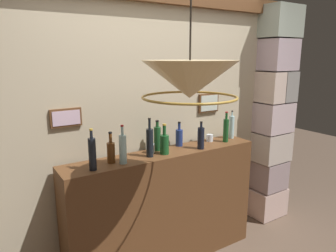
# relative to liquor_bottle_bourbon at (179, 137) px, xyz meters

# --- Properties ---
(panelled_rear_partition) EXTENTS (3.60, 0.15, 2.51)m
(panelled_rear_partition) POSITION_rel_liquor_bottle_bourbon_xyz_m (-0.22, 0.14, 0.16)
(panelled_rear_partition) COLOR #BCAD8E
(panelled_rear_partition) RESTS_ON ground
(stone_pillar) EXTENTS (0.43, 0.35, 2.45)m
(stone_pillar) POSITION_rel_liquor_bottle_bourbon_xyz_m (1.30, -0.01, 0.06)
(stone_pillar) COLOR #C9A89D
(stone_pillar) RESTS_ON ground
(bar_shelf_unit) EXTENTS (1.86, 0.33, 1.09)m
(bar_shelf_unit) POSITION_rel_liquor_bottle_bourbon_xyz_m (-0.22, -0.10, -0.63)
(bar_shelf_unit) COLOR brown
(bar_shelf_unit) RESTS_ON ground
(liquor_bottle_bourbon) EXTENTS (0.07, 0.07, 0.23)m
(liquor_bottle_bourbon) POSITION_rel_liquor_bottle_bourbon_xyz_m (0.00, 0.00, 0.00)
(liquor_bottle_bourbon) COLOR navy
(liquor_bottle_bourbon) RESTS_ON bar_shelf_unit
(liquor_bottle_whiskey) EXTENTS (0.06, 0.06, 0.31)m
(liquor_bottle_whiskey) POSITION_rel_liquor_bottle_bourbon_xyz_m (-0.66, -0.17, 0.04)
(liquor_bottle_whiskey) COLOR #A6CFCE
(liquor_bottle_whiskey) RESTS_ON bar_shelf_unit
(liquor_bottle_gin) EXTENTS (0.06, 0.06, 0.28)m
(liquor_bottle_gin) POSITION_rel_liquor_bottle_bourbon_xyz_m (-0.25, -0.02, 0.03)
(liquor_bottle_gin) COLOR #1B4B24
(liquor_bottle_gin) RESTS_ON bar_shelf_unit
(liquor_bottle_vermouth) EXTENTS (0.06, 0.06, 0.26)m
(liquor_bottle_vermouth) POSITION_rel_liquor_bottle_bourbon_xyz_m (0.11, -0.19, 0.02)
(liquor_bottle_vermouth) COLOR black
(liquor_bottle_vermouth) RESTS_ON bar_shelf_unit
(liquor_bottle_port) EXTENTS (0.05, 0.05, 0.29)m
(liquor_bottle_port) POSITION_rel_liquor_bottle_bourbon_xyz_m (0.62, -0.06, 0.03)
(liquor_bottle_port) COLOR silver
(liquor_bottle_port) RESTS_ON bar_shelf_unit
(liquor_bottle_tequila) EXTENTS (0.06, 0.06, 0.32)m
(liquor_bottle_tequila) POSITION_rel_liquor_bottle_bourbon_xyz_m (-0.91, -0.18, 0.04)
(liquor_bottle_tequila) COLOR black
(liquor_bottle_tequila) RESTS_ON bar_shelf_unit
(liquor_bottle_sherry) EXTENTS (0.05, 0.05, 0.31)m
(liquor_bottle_sherry) POSITION_rel_liquor_bottle_bourbon_xyz_m (0.47, -0.13, 0.04)
(liquor_bottle_sherry) COLOR #195022
(liquor_bottle_sherry) RESTS_ON bar_shelf_unit
(liquor_bottle_vodka) EXTENTS (0.06, 0.06, 0.34)m
(liquor_bottle_vodka) POSITION_rel_liquor_bottle_bourbon_xyz_m (-0.40, -0.13, 0.04)
(liquor_bottle_vodka) COLOR black
(liquor_bottle_vodka) RESTS_ON bar_shelf_unit
(liquor_bottle_rum) EXTENTS (0.08, 0.08, 0.27)m
(liquor_bottle_rum) POSITION_rel_liquor_bottle_bourbon_xyz_m (-0.25, -0.14, 0.01)
(liquor_bottle_rum) COLOR #174E23
(liquor_bottle_rum) RESTS_ON bar_shelf_unit
(liquor_bottle_amaro) EXTENTS (0.06, 0.06, 0.25)m
(liquor_bottle_amaro) POSITION_rel_liquor_bottle_bourbon_xyz_m (-0.73, -0.10, 0.01)
(liquor_bottle_amaro) COLOR brown
(liquor_bottle_amaro) RESTS_ON bar_shelf_unit
(glass_tumbler_rocks) EXTENTS (0.07, 0.07, 0.07)m
(glass_tumbler_rocks) POSITION_rel_liquor_bottle_bourbon_xyz_m (0.35, -0.04, -0.05)
(glass_tumbler_rocks) COLOR silver
(glass_tumbler_rocks) RESTS_ON bar_shelf_unit
(glass_tumbler_highball) EXTENTS (0.06, 0.06, 0.11)m
(glass_tumbler_highball) POSITION_rel_liquor_bottle_bourbon_xyz_m (0.27, 0.02, -0.03)
(glass_tumbler_highball) COLOR silver
(glass_tumbler_highball) RESTS_ON bar_shelf_unit
(glass_tumbler_shot) EXTENTS (0.06, 0.06, 0.09)m
(glass_tumbler_shot) POSITION_rel_liquor_bottle_bourbon_xyz_m (-0.34, -0.06, -0.04)
(glass_tumbler_shot) COLOR silver
(glass_tumbler_shot) RESTS_ON bar_shelf_unit
(pendant_lamp) EXTENTS (0.62, 0.62, 0.62)m
(pendant_lamp) POSITION_rel_liquor_bottle_bourbon_xyz_m (-0.44, -0.74, 0.60)
(pendant_lamp) COLOR beige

